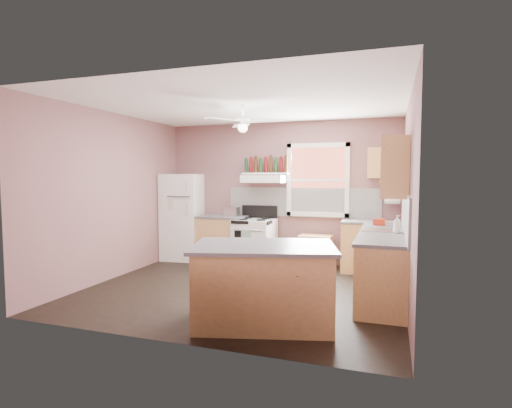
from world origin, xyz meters
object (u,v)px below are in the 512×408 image
(refrigerator, at_px, (183,217))
(island, at_px, (264,286))
(stove, at_px, (255,242))
(cart, at_px, (315,252))
(toaster, at_px, (232,212))

(refrigerator, bearing_deg, island, -54.76)
(stove, relative_size, island, 0.57)
(cart, bearing_deg, refrigerator, -176.47)
(refrigerator, relative_size, toaster, 6.11)
(refrigerator, xyz_separation_m, cart, (2.68, 0.05, -0.57))
(stove, xyz_separation_m, island, (1.07, -2.81, 0.00))
(refrigerator, relative_size, island, 1.14)
(refrigerator, distance_m, island, 3.87)
(refrigerator, relative_size, stove, 1.99)
(toaster, distance_m, cart, 1.76)
(refrigerator, bearing_deg, toaster, -7.38)
(island, bearing_deg, toaster, 103.55)
(toaster, xyz_separation_m, stove, (0.47, -0.03, -0.56))
(stove, height_order, island, same)
(stove, bearing_deg, refrigerator, -176.99)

